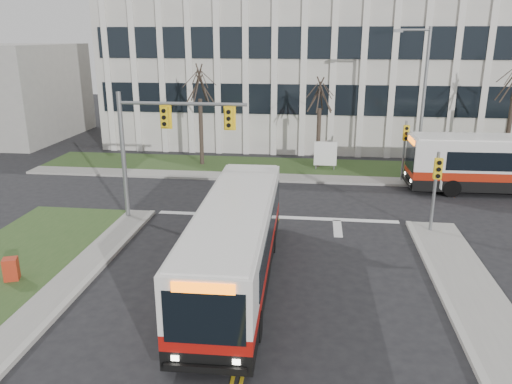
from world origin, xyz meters
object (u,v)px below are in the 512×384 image
object	(u,v)px
directory_sign	(325,154)
streetlight	(421,96)
newspaper_box_red	(11,270)
bus_main	(236,244)

from	to	relation	value
directory_sign	streetlight	bearing A→B (deg)	-13.23
newspaper_box_red	directory_sign	bearing A→B (deg)	35.21
directory_sign	newspaper_box_red	size ratio (longest dim) A/B	2.11
streetlight	directory_sign	size ratio (longest dim) A/B	4.60
directory_sign	newspaper_box_red	world-z (taller)	directory_sign
streetlight	bus_main	xyz separation A→B (m)	(-8.91, -15.06, -3.69)
streetlight	directory_sign	distance (m)	6.96
bus_main	newspaper_box_red	bearing A→B (deg)	-174.15
streetlight	bus_main	world-z (taller)	streetlight
newspaper_box_red	streetlight	bearing A→B (deg)	22.08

